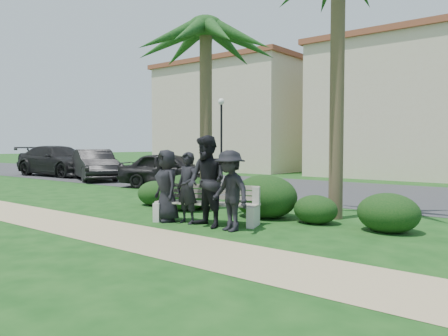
{
  "coord_description": "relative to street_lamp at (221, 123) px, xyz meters",
  "views": [
    {
      "loc": [
        6.48,
        -6.94,
        1.68
      ],
      "look_at": [
        0.07,
        1.0,
        1.14
      ],
      "focal_mm": 35.0,
      "sensor_mm": 36.0,
      "label": 1
    }
  ],
  "objects": [
    {
      "name": "ground",
      "position": [
        9.0,
        -12.0,
        -2.94
      ],
      "size": [
        160.0,
        160.0,
        0.0
      ],
      "primitive_type": "plane",
      "color": "#123E11",
      "rests_on": "ground"
    },
    {
      "name": "footpath",
      "position": [
        9.0,
        -13.8,
        -2.94
      ],
      "size": [
        30.0,
        1.6,
        0.01
      ],
      "primitive_type": "cube",
      "color": "tan",
      "rests_on": "ground"
    },
    {
      "name": "asphalt_street",
      "position": [
        9.0,
        -4.0,
        -2.94
      ],
      "size": [
        160.0,
        8.0,
        0.01
      ],
      "primitive_type": "cube",
      "color": "#2D2D30",
      "rests_on": "ground"
    },
    {
      "name": "stucco_bldg_left",
      "position": [
        -3.0,
        6.0,
        0.72
      ],
      "size": [
        10.4,
        8.4,
        7.3
      ],
      "color": "beige",
      "rests_on": "ground"
    },
    {
      "name": "stucco_bldg_right",
      "position": [
        8.0,
        6.0,
        0.72
      ],
      "size": [
        8.4,
        8.4,
        7.3
      ],
      "color": "beige",
      "rests_on": "ground"
    },
    {
      "name": "street_lamp",
      "position": [
        0.0,
        0.0,
        0.0
      ],
      "size": [
        0.36,
        0.36,
        4.29
      ],
      "color": "black",
      "rests_on": "ground"
    },
    {
      "name": "park_bench",
      "position": [
        9.34,
        -11.92,
        -2.58
      ],
      "size": [
        2.44,
        1.24,
        0.8
      ],
      "rotation": [
        0.0,
        0.0,
        0.34
      ],
      "color": "#9E9585",
      "rests_on": "ground"
    },
    {
      "name": "man_a",
      "position": [
        8.51,
        -12.3,
        -2.15
      ],
      "size": [
        0.9,
        0.73,
        1.58
      ],
      "primitive_type": "imported",
      "rotation": [
        0.0,
        0.0,
        -0.34
      ],
      "color": "black",
      "rests_on": "ground"
    },
    {
      "name": "man_b",
      "position": [
        9.04,
        -12.2,
        -2.18
      ],
      "size": [
        0.57,
        0.38,
        1.53
      ],
      "primitive_type": "imported",
      "rotation": [
        0.0,
        0.0,
        -0.02
      ],
      "color": "black",
      "rests_on": "ground"
    },
    {
      "name": "man_c",
      "position": [
        9.65,
        -12.27,
        -2.0
      ],
      "size": [
        1.05,
        0.9,
        1.88
      ],
      "primitive_type": "imported",
      "rotation": [
        0.0,
        0.0,
        -0.23
      ],
      "color": "black",
      "rests_on": "ground"
    },
    {
      "name": "man_d",
      "position": [
        10.26,
        -12.28,
        -2.15
      ],
      "size": [
        1.13,
        0.82,
        1.58
      ],
      "primitive_type": "imported",
      "rotation": [
        0.0,
        0.0,
        -0.24
      ],
      "color": "black",
      "rests_on": "ground"
    },
    {
      "name": "hedge_a",
      "position": [
        6.36,
        -10.7,
        -2.59
      ],
      "size": [
        1.08,
        0.89,
        0.7
      ],
      "primitive_type": "ellipsoid",
      "color": "black",
      "rests_on": "ground"
    },
    {
      "name": "hedge_b",
      "position": [
        7.57,
        -10.34,
        -2.52
      ],
      "size": [
        1.29,
        1.06,
        0.84
      ],
      "primitive_type": "ellipsoid",
      "color": "black",
      "rests_on": "ground"
    },
    {
      "name": "hedge_c",
      "position": [
        7.59,
        -10.79,
        -2.47
      ],
      "size": [
        1.45,
        1.2,
        0.94
      ],
      "primitive_type": "ellipsoid",
      "color": "black",
      "rests_on": "ground"
    },
    {
      "name": "hedge_d",
      "position": [
        9.88,
        -10.48,
        -2.43
      ],
      "size": [
        1.57,
        1.3,
        1.02
      ],
      "primitive_type": "ellipsoid",
      "color": "black",
      "rests_on": "ground"
    },
    {
      "name": "hedge_e",
      "position": [
        11.17,
        -10.46,
        -2.63
      ],
      "size": [
        0.97,
        0.8,
        0.63
      ],
      "primitive_type": "ellipsoid",
      "color": "black",
      "rests_on": "ground"
    },
    {
      "name": "hedge_f",
      "position": [
        12.7,
        -10.42,
        -2.55
      ],
      "size": [
        1.2,
        0.99,
        0.78
      ],
      "primitive_type": "ellipsoid",
      "color": "black",
      "rests_on": "ground"
    },
    {
      "name": "palm_left",
      "position": [
        7.98,
        -10.39,
        1.72
      ],
      "size": [
        3.0,
        3.0,
        5.63
      ],
      "color": "brown",
      "rests_on": "ground"
    },
    {
      "name": "car_a",
      "position": [
        3.03,
        -6.87,
        -2.24
      ],
      "size": [
        4.42,
        3.17,
        1.4
      ],
      "primitive_type": "imported",
      "rotation": [
        0.0,
        0.0,
        1.99
      ],
      "color": "black",
      "rests_on": "ground"
    },
    {
      "name": "car_b",
      "position": [
        -2.49,
        -6.57,
        -2.21
      ],
      "size": [
        4.73,
        3.27,
        1.48
      ],
      "primitive_type": "imported",
      "rotation": [
        0.0,
        0.0,
        1.14
      ],
      "color": "black",
      "rests_on": "ground"
    },
    {
      "name": "car_c",
      "position": [
        -6.5,
        -6.09,
        -2.12
      ],
      "size": [
        5.78,
        2.66,
        1.64
      ],
      "primitive_type": "imported",
      "rotation": [
        0.0,
        0.0,
        1.64
      ],
      "color": "black",
      "rests_on": "ground"
    }
  ]
}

